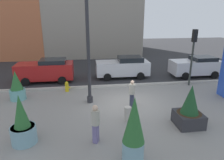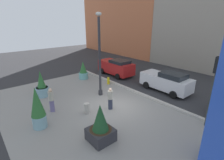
{
  "view_description": "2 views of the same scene",
  "coord_description": "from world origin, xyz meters",
  "views": [
    {
      "loc": [
        -2.52,
        -11.37,
        5.27
      ],
      "look_at": [
        -0.85,
        0.68,
        1.34
      ],
      "focal_mm": 32.76,
      "sensor_mm": 36.0,
      "label": 1
    },
    {
      "loc": [
        8.58,
        -7.39,
        6.09
      ],
      "look_at": [
        -0.61,
        0.36,
        1.82
      ],
      "focal_mm": 27.37,
      "sensor_mm": 36.0,
      "label": 2
    }
  ],
  "objects": [
    {
      "name": "ground_plane",
      "position": [
        0.0,
        4.0,
        0.0
      ],
      "size": [
        60.0,
        60.0,
        0.0
      ],
      "primitive_type": "plane",
      "color": "#2D2D30"
    },
    {
      "name": "plaza_pavement",
      "position": [
        0.0,
        -2.0,
        0.0
      ],
      "size": [
        18.0,
        10.0,
        0.02
      ],
      "primitive_type": "cube",
      "color": "gray",
      "rests_on": "ground_plane"
    },
    {
      "name": "curb_strip",
      "position": [
        0.0,
        3.12,
        0.08
      ],
      "size": [
        18.0,
        0.24,
        0.16
      ],
      "primitive_type": "cube",
      "color": "#B7B2A8",
      "rests_on": "ground_plane"
    },
    {
      "name": "lamp_post",
      "position": [
        -2.27,
        0.47,
        3.23
      ],
      "size": [
        0.44,
        0.44,
        6.62
      ],
      "color": "#2D2D33",
      "rests_on": "ground_plane"
    },
    {
      "name": "potted_plant_near_right",
      "position": [
        -0.85,
        -5.06,
        1.28
      ],
      "size": [
        0.83,
        0.83,
        2.57
      ],
      "color": "#7AA8B7",
      "rests_on": "ground_plane"
    },
    {
      "name": "potted_plant_curbside",
      "position": [
        -5.19,
        -3.39,
        0.86
      ],
      "size": [
        1.05,
        1.05,
        2.21
      ],
      "color": "#7AA8B7",
      "rests_on": "ground_plane"
    },
    {
      "name": "potted_plant_by_pillar",
      "position": [
        -6.85,
        1.57,
        0.84
      ],
      "size": [
        0.97,
        0.97,
        1.92
      ],
      "color": "#6BB2B2",
      "rests_on": "ground_plane"
    },
    {
      "name": "potted_plant_near_left",
      "position": [
        2.44,
        -3.0,
        0.88
      ],
      "size": [
        1.25,
        1.25,
        2.13
      ],
      "color": "#2D2D33",
      "rests_on": "ground_plane"
    },
    {
      "name": "fire_hydrant",
      "position": [
        -3.82,
        2.59,
        0.37
      ],
      "size": [
        0.36,
        0.26,
        0.75
      ],
      "color": "gold",
      "rests_on": "ground_plane"
    },
    {
      "name": "concrete_bollard",
      "position": [
        -0.41,
        -2.07,
        0.38
      ],
      "size": [
        0.36,
        0.36,
        0.75
      ],
      "primitive_type": "cylinder",
      "color": "#B2ADA3",
      "rests_on": "ground_plane"
    },
    {
      "name": "traffic_light_corner",
      "position": [
        5.46,
        2.67,
        2.89
      ],
      "size": [
        0.28,
        0.42,
        4.24
      ],
      "color": "#333833",
      "rests_on": "ground_plane"
    },
    {
      "name": "car_far_lane",
      "position": [
        -5.63,
        5.2,
        0.95
      ],
      "size": [
        4.46,
        2.07,
        1.84
      ],
      "color": "red",
      "rests_on": "ground_plane"
    },
    {
      "name": "car_intersection",
      "position": [
        0.8,
        5.48,
        0.91
      ],
      "size": [
        4.53,
        2.04,
        1.81
      ],
      "color": "silver",
      "rests_on": "ground_plane"
    },
    {
      "name": "pedestrian_by_curb",
      "position": [
        -2.16,
        -3.77,
        0.98
      ],
      "size": [
        0.48,
        0.48,
        1.75
      ],
      "color": "slate",
      "rests_on": "ground_plane"
    },
    {
      "name": "pedestrian_on_sidewalk",
      "position": [
        0.18,
        -0.47,
        0.91
      ],
      "size": [
        0.48,
        0.48,
        1.64
      ],
      "color": "#33384C",
      "rests_on": "ground_plane"
    }
  ]
}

